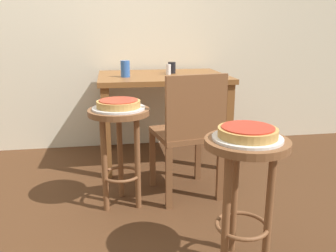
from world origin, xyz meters
name	(u,v)px	position (x,y,z in m)	size (l,w,h in m)	color
ground_plane	(80,237)	(0.00, 0.00, 0.00)	(6.00, 6.00, 0.00)	#4C2D19
stool_foreground	(245,174)	(0.79, -0.36, 0.48)	(0.38, 0.38, 0.64)	brown
serving_plate_foreground	(247,138)	(0.79, -0.36, 0.65)	(0.31, 0.31, 0.01)	silver
pizza_foreground	(248,132)	(0.79, -0.36, 0.68)	(0.26, 0.26, 0.05)	tan
stool_middle	(120,135)	(0.25, 0.35, 0.48)	(0.38, 0.38, 0.64)	brown
serving_plate_middle	(119,108)	(0.25, 0.35, 0.65)	(0.32, 0.32, 0.01)	silver
pizza_middle	(119,104)	(0.25, 0.35, 0.68)	(0.27, 0.27, 0.05)	tan
dining_table	(162,87)	(0.64, 1.15, 0.64)	(1.06, 0.79, 0.75)	brown
cup_near_edge	(125,69)	(0.33, 1.04, 0.81)	(0.07, 0.07, 0.13)	#3360B2
cup_far_edge	(172,68)	(0.73, 1.23, 0.79)	(0.07, 0.07, 0.10)	black
condiment_shaker	(168,69)	(0.69, 1.14, 0.79)	(0.04, 0.04, 0.09)	white
wooden_chair	(189,131)	(0.70, 0.39, 0.47)	(0.46, 0.46, 0.85)	brown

